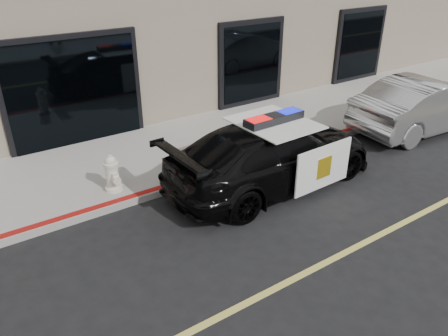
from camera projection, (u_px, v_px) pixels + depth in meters
ground at (288, 282)px, 6.84m from camera, size 120.00×120.00×0.00m
sidewalk_n at (145, 157)px, 10.68m from camera, size 60.00×3.50×0.15m
police_car at (272, 154)px, 9.34m from camera, size 2.43×5.05×1.61m
silver_sedan at (427, 105)px, 12.13m from camera, size 2.28×4.83×1.51m
fire_hydrant at (112, 174)px, 8.94m from camera, size 0.36×0.50×0.80m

